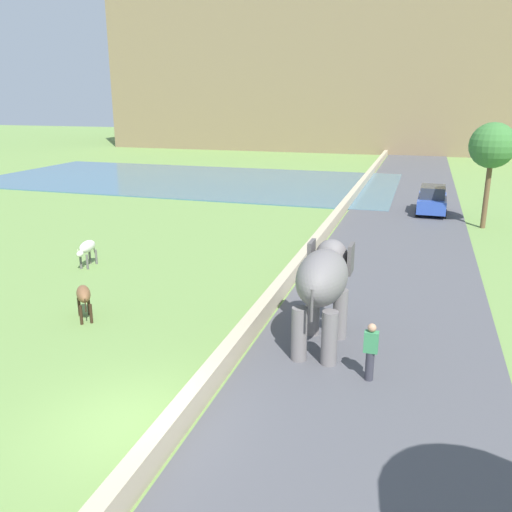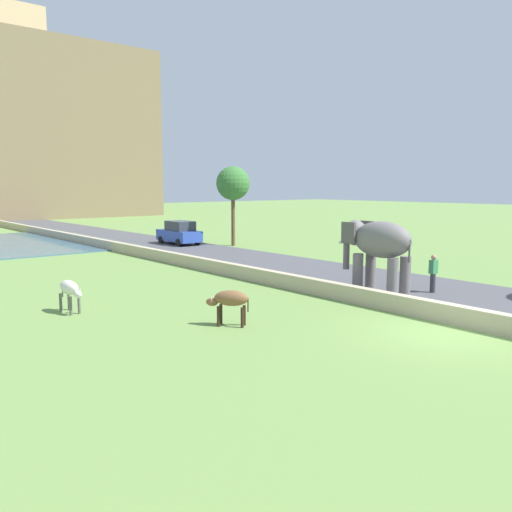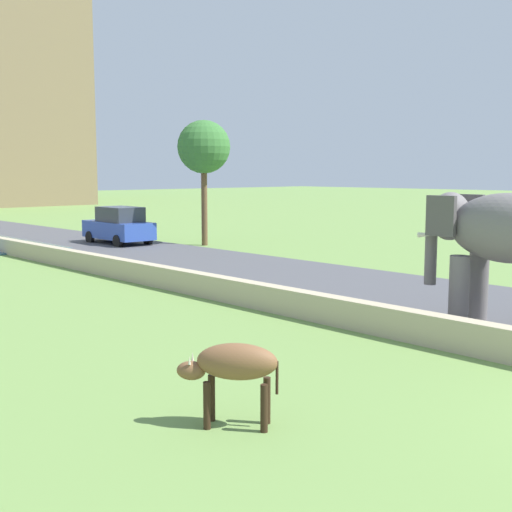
% 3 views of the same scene
% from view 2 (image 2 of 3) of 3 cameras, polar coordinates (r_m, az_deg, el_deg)
% --- Properties ---
extents(ground_plane, '(220.00, 220.00, 0.00)m').
position_cam_2_polar(ground_plane, '(17.09, 19.71, -7.88)').
color(ground_plane, '#6B8E47').
extents(road_surface, '(7.00, 120.00, 0.06)m').
position_cam_2_polar(road_surface, '(34.47, -5.47, 0.25)').
color(road_surface, '#4C4C51').
rests_on(road_surface, ground).
extents(barrier_wall, '(0.40, 110.00, 0.64)m').
position_cam_2_polar(barrier_wall, '(30.74, -9.21, -0.17)').
color(barrier_wall, tan).
rests_on(barrier_wall, ground).
extents(elephant, '(1.43, 3.47, 2.99)m').
position_cam_2_polar(elephant, '(22.36, 12.97, 1.27)').
color(elephant, slate).
rests_on(elephant, ground).
extents(person_beside_elephant, '(0.36, 0.22, 1.63)m').
position_cam_2_polar(person_beside_elephant, '(22.86, 18.57, -1.74)').
color(person_beside_elephant, '#33333D').
rests_on(person_beside_elephant, ground).
extents(car_blue, '(1.86, 4.04, 1.80)m').
position_cam_2_polar(car_blue, '(40.01, -8.28, 2.48)').
color(car_blue, '#2D4CA8').
rests_on(car_blue, ground).
extents(cow_brown, '(1.13, 1.29, 1.15)m').
position_cam_2_polar(cow_brown, '(16.79, -2.86, -4.77)').
color(cow_brown, brown).
rests_on(cow_brown, ground).
extents(cow_white, '(0.53, 1.41, 1.15)m').
position_cam_2_polar(cow_white, '(19.57, -19.44, -3.42)').
color(cow_white, silver).
rests_on(cow_white, ground).
extents(tree_mid, '(2.46, 2.46, 5.82)m').
position_cam_2_polar(tree_mid, '(38.93, -2.50, 7.77)').
color(tree_mid, brown).
rests_on(tree_mid, ground).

